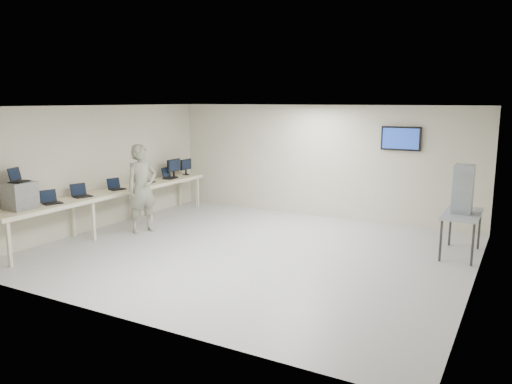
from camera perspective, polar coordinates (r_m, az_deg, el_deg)
The scene contains 14 objects.
room at distance 9.53m, azimuth -0.24°, elevation 1.39°, with size 8.01×7.01×2.81m.
workbench at distance 11.76m, azimuth -15.98°, elevation -0.17°, with size 0.76×6.00×0.90m.
equipment_box at distance 10.29m, azimuth -25.32°, elevation -0.38°, with size 0.43×0.49×0.51m, color gray.
laptop_on_box at distance 10.28m, azimuth -25.63°, elevation 1.43°, with size 0.37×0.39×0.26m.
laptop_0 at distance 10.65m, azimuth -22.42°, elevation -0.86°, with size 0.38×0.41×0.27m.
laptop_1 at distance 11.17m, azimuth -19.39°, elevation -0.15°, with size 0.39×0.42×0.28m.
laptop_2 at distance 11.84m, azimuth -15.73°, elevation 0.60°, with size 0.35×0.38×0.26m.
laptop_3 at distance 12.64m, azimuth -12.50°, elevation 1.37°, with size 0.34×0.39×0.28m.
laptop_4 at distance 13.20m, azimuth -9.99°, elevation 1.85°, with size 0.34×0.40×0.29m.
monitor_near at distance 13.35m, azimuth -9.38°, elevation 2.90°, with size 0.22×0.49×0.48m.
monitor_far at distance 13.77m, azimuth -8.02°, elevation 3.03°, with size 0.19×0.43×0.43m.
soldier at distance 11.33m, azimuth -12.89°, elevation 0.39°, with size 0.72×0.47×1.97m, color #5F6753.
side_table at distance 10.18m, azimuth 22.50°, elevation -2.63°, with size 0.64×1.37×0.82m.
storage_bins at distance 10.08m, azimuth 22.60°, elevation 0.32°, with size 0.35×0.38×0.91m.
Camera 1 is at (4.62, -8.16, 2.91)m, focal length 35.00 mm.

